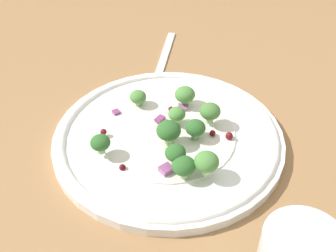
# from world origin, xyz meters

# --- Properties ---
(ground_plane) EXTENTS (1.80, 1.80, 0.02)m
(ground_plane) POSITION_xyz_m (0.00, 0.00, -0.01)
(ground_plane) COLOR olive
(plate) EXTENTS (0.28, 0.28, 0.02)m
(plate) POSITION_xyz_m (0.00, -0.01, 0.01)
(plate) COLOR white
(plate) RESTS_ON ground_plane
(dressing_pool) EXTENTS (0.17, 0.17, 0.00)m
(dressing_pool) POSITION_xyz_m (0.00, -0.01, 0.01)
(dressing_pool) COLOR white
(dressing_pool) RESTS_ON plate
(broccoli_floret_0) EXTENTS (0.03, 0.03, 0.03)m
(broccoli_floret_0) POSITION_xyz_m (0.05, 0.04, 0.03)
(broccoli_floret_0) COLOR #ADD18E
(broccoli_floret_0) RESTS_ON plate
(broccoli_floret_1) EXTENTS (0.02, 0.02, 0.02)m
(broccoli_floret_1) POSITION_xyz_m (0.04, 0.03, 0.03)
(broccoli_floret_1) COLOR #8EB77A
(broccoli_floret_1) RESTS_ON plate
(broccoli_floret_2) EXTENTS (0.02, 0.02, 0.02)m
(broccoli_floret_2) POSITION_xyz_m (-0.02, -0.01, 0.03)
(broccoli_floret_2) COLOR #ADD18E
(broccoli_floret_2) RESTS_ON plate
(broccoli_floret_3) EXTENTS (0.02, 0.02, 0.02)m
(broccoli_floret_3) POSITION_xyz_m (-0.03, -0.07, 0.03)
(broccoli_floret_3) COLOR #8EB77A
(broccoli_floret_3) RESTS_ON plate
(broccoli_floret_4) EXTENTS (0.02, 0.02, 0.02)m
(broccoli_floret_4) POSITION_xyz_m (-0.01, 0.02, 0.03)
(broccoli_floret_4) COLOR #8EB77A
(broccoli_floret_4) RESTS_ON plate
(broccoli_floret_5) EXTENTS (0.02, 0.02, 0.02)m
(broccoli_floret_5) POSITION_xyz_m (0.07, -0.06, 0.03)
(broccoli_floret_5) COLOR #8EB77A
(broccoli_floret_5) RESTS_ON plate
(broccoli_floret_6) EXTENTS (0.03, 0.03, 0.03)m
(broccoli_floret_6) POSITION_xyz_m (-0.06, -0.02, 0.03)
(broccoli_floret_6) COLOR #8EB77A
(broccoli_floret_6) RESTS_ON plate
(broccoli_floret_7) EXTENTS (0.03, 0.03, 0.03)m
(broccoli_floret_7) POSITION_xyz_m (0.04, 0.06, 0.03)
(broccoli_floret_7) COLOR #ADD18E
(broccoli_floret_7) RESTS_ON plate
(broccoli_floret_8) EXTENTS (0.03, 0.03, 0.03)m
(broccoli_floret_8) POSITION_xyz_m (0.02, 0.00, 0.03)
(broccoli_floret_8) COLOR #8EB77A
(broccoli_floret_8) RESTS_ON plate
(broccoli_floret_9) EXTENTS (0.03, 0.03, 0.03)m
(broccoli_floret_9) POSITION_xyz_m (-0.04, 0.03, 0.03)
(broccoli_floret_9) COLOR #ADD18E
(broccoli_floret_9) RESTS_ON plate
(cranberry_0) EXTENTS (0.01, 0.01, 0.01)m
(cranberry_0) POSITION_xyz_m (0.08, -0.02, 0.02)
(cranberry_0) COLOR #4C0A14
(cranberry_0) RESTS_ON plate
(cranberry_1) EXTENTS (0.01, 0.01, 0.01)m
(cranberry_1) POSITION_xyz_m (-0.04, -0.08, 0.02)
(cranberry_1) COLOR #4C0A14
(cranberry_1) RESTS_ON plate
(cranberry_2) EXTENTS (0.01, 0.01, 0.01)m
(cranberry_2) POSITION_xyz_m (-0.03, 0.06, 0.02)
(cranberry_2) COLOR maroon
(cranberry_2) RESTS_ON plate
(cranberry_3) EXTENTS (0.01, 0.01, 0.01)m
(cranberry_3) POSITION_xyz_m (0.04, -0.07, 0.02)
(cranberry_3) COLOR maroon
(cranberry_3) RESTS_ON plate
(cranberry_4) EXTENTS (0.01, 0.01, 0.01)m
(cranberry_4) POSITION_xyz_m (-0.04, -0.03, 0.02)
(cranberry_4) COLOR #4C0A14
(cranberry_4) RESTS_ON plate
(cranberry_5) EXTENTS (0.01, 0.01, 0.01)m
(cranberry_5) POSITION_xyz_m (-0.02, 0.04, 0.02)
(cranberry_5) COLOR #4C0A14
(cranberry_5) RESTS_ON plate
(onion_bit_0) EXTENTS (0.02, 0.02, 0.00)m
(onion_bit_0) POSITION_xyz_m (-0.05, -0.02, 0.02)
(onion_bit_0) COLOR #A35B93
(onion_bit_0) RESTS_ON plate
(onion_bit_1) EXTENTS (0.01, 0.01, 0.00)m
(onion_bit_1) POSITION_xyz_m (-0.01, -0.03, 0.02)
(onion_bit_1) COLOR #843D75
(onion_bit_1) RESTS_ON plate
(onion_bit_2) EXTENTS (0.01, 0.01, 0.00)m
(onion_bit_2) POSITION_xyz_m (-0.00, -0.09, 0.02)
(onion_bit_2) COLOR #843D75
(onion_bit_2) RESTS_ON plate
(onion_bit_3) EXTENTS (0.02, 0.02, 0.01)m
(onion_bit_3) POSITION_xyz_m (0.06, 0.02, 0.02)
(onion_bit_3) COLOR #934C84
(onion_bit_3) RESTS_ON plate
(fork) EXTENTS (0.18, 0.09, 0.01)m
(fork) POSITION_xyz_m (-0.15, -0.11, 0.00)
(fork) COLOR silver
(fork) RESTS_ON ground_plane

